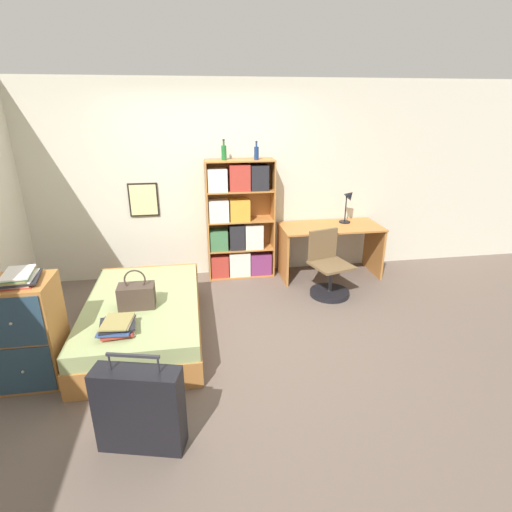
# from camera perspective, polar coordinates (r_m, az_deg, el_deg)

# --- Properties ---
(ground_plane) EXTENTS (14.00, 14.00, 0.00)m
(ground_plane) POSITION_cam_1_polar(r_m,az_deg,el_deg) (4.41, -5.32, -10.35)
(ground_plane) COLOR #66564C
(wall_back) EXTENTS (10.00, 0.09, 2.60)m
(wall_back) POSITION_cam_1_polar(r_m,az_deg,el_deg) (5.47, -7.05, 10.42)
(wall_back) COLOR beige
(wall_back) RESTS_ON ground_plane
(bed) EXTENTS (1.14, 1.88, 0.41)m
(bed) POSITION_cam_1_polar(r_m,az_deg,el_deg) (4.36, -15.67, -8.44)
(bed) COLOR #B77538
(bed) RESTS_ON ground_plane
(handbag) EXTENTS (0.35, 0.20, 0.39)m
(handbag) POSITION_cam_1_polar(r_m,az_deg,el_deg) (4.08, -16.69, -5.41)
(handbag) COLOR #47382D
(handbag) RESTS_ON bed
(book_stack_on_bed) EXTENTS (0.33, 0.37, 0.10)m
(book_stack_on_bed) POSITION_cam_1_polar(r_m,az_deg,el_deg) (3.74, -19.21, -9.46)
(book_stack_on_bed) COLOR beige
(book_stack_on_bed) RESTS_ON bed
(suitcase) EXTENTS (0.63, 0.33, 0.76)m
(suitcase) POSITION_cam_1_polar(r_m,az_deg,el_deg) (3.04, -16.28, -20.27)
(suitcase) COLOR black
(suitcase) RESTS_ON ground_plane
(dresser) EXTENTS (0.50, 0.50, 0.94)m
(dresser) POSITION_cam_1_polar(r_m,az_deg,el_deg) (3.95, -29.76, -9.42)
(dresser) COLOR #B77538
(dresser) RESTS_ON ground_plane
(magazine_pile_on_dresser) EXTENTS (0.33, 0.38, 0.09)m
(magazine_pile_on_dresser) POSITION_cam_1_polar(r_m,az_deg,el_deg) (3.73, -30.87, -2.67)
(magazine_pile_on_dresser) COLOR #B2382D
(magazine_pile_on_dresser) RESTS_ON dresser
(bookcase) EXTENTS (0.91, 0.29, 1.61)m
(bookcase) POSITION_cam_1_polar(r_m,az_deg,el_deg) (5.43, -2.58, 4.59)
(bookcase) COLOR #B77538
(bookcase) RESTS_ON ground_plane
(bottle_green) EXTENTS (0.07, 0.07, 0.26)m
(bottle_green) POSITION_cam_1_polar(r_m,az_deg,el_deg) (5.23, -4.61, 14.57)
(bottle_green) COLOR #1E6B2D
(bottle_green) RESTS_ON bookcase
(bottle_brown) EXTENTS (0.06, 0.06, 0.23)m
(bottle_brown) POSITION_cam_1_polar(r_m,az_deg,el_deg) (5.24, 0.06, 14.55)
(bottle_brown) COLOR navy
(bottle_brown) RESTS_ON bookcase
(desk) EXTENTS (1.37, 0.66, 0.73)m
(desk) POSITION_cam_1_polar(r_m,az_deg,el_deg) (5.62, 10.51, 2.25)
(desk) COLOR #B77538
(desk) RESTS_ON ground_plane
(desk_lamp) EXTENTS (0.20, 0.15, 0.47)m
(desk_lamp) POSITION_cam_1_polar(r_m,az_deg,el_deg) (5.69, 13.12, 7.79)
(desk_lamp) COLOR black
(desk_lamp) RESTS_ON desk
(desk_chair) EXTENTS (0.56, 0.56, 0.81)m
(desk_chair) POSITION_cam_1_polar(r_m,az_deg,el_deg) (5.13, 10.30, -2.78)
(desk_chair) COLOR black
(desk_chair) RESTS_ON ground_plane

